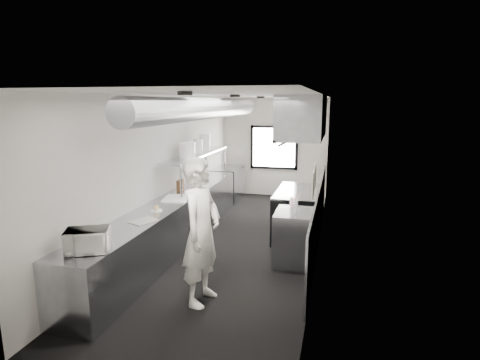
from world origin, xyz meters
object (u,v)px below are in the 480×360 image
Objects in this scene: microwave at (88,240)px; squeeze_bottle_c at (295,206)px; pass_shelf at (198,155)px; squeeze_bottle_d at (292,204)px; cutting_board at (176,198)px; squeeze_bottle_b at (293,209)px; knife_block at (180,186)px; deli_tub_a at (105,228)px; squeeze_bottle_e at (296,202)px; range at (297,213)px; squeeze_bottle_a at (291,211)px; prep_counter at (173,223)px; small_plate at (156,211)px; exhaust_hood at (303,117)px; bottle_station at (295,238)px; far_work_table at (228,184)px; plate_stack_b at (190,149)px; plate_stack_d at (205,142)px; plate_stack_a at (185,150)px; plate_stack_c at (198,146)px; line_cook at (201,232)px; deli_tub_b at (104,231)px.

squeeze_bottle_c is at bearing 22.00° from microwave.
pass_shelf reaches higher than squeeze_bottle_d.
cutting_board is 2.28m from squeeze_bottle_b.
knife_block is at bearing 156.09° from squeeze_bottle_b.
squeeze_bottle_e is (2.43, 1.93, 0.04)m from deli_tub_a.
range is 1.49m from squeeze_bottle_c.
cutting_board is at bearing 65.75° from microwave.
squeeze_bottle_a is at bearing -87.51° from range.
prep_counter is 2.34m from squeeze_bottle_e.
small_plate is 2.27m from squeeze_bottle_d.
bottle_station is (0.05, -1.40, -1.94)m from exhaust_hood.
far_work_table is 8.54× the size of deli_tub_a.
plate_stack_b is 0.94m from plate_stack_d.
plate_stack_a reaches higher than deli_tub_a.
cutting_board is 1.96× the size of plate_stack_c.
small_plate is at bearing -173.32° from squeeze_bottle_a.
prep_counter is at bearing 168.17° from squeeze_bottle_a.
squeeze_bottle_c is at bearing 82.23° from squeeze_bottle_b.
line_cook is at bearing -63.91° from plate_stack_a.
deli_tub_a is 2.85m from plate_stack_a.
deli_tub_a is 3.12m from plate_stack_b.
deli_tub_b is at bearing -90.71° from plate_stack_c.
microwave is 2.67m from cutting_board.
plate_stack_b reaches higher than prep_counter.
pass_shelf reaches higher than prep_counter.
plate_stack_d reaches higher than pass_shelf.
exhaust_hood reaches higher than bottle_station.
prep_counter is 0.48m from cutting_board.
knife_block reaches higher than small_plate.
squeeze_bottle_c is at bearing -37.56° from plate_stack_c.
exhaust_hood is at bearing -0.00° from range.
pass_shelf is 0.64m from plate_stack_d.
exhaust_hood is at bearing 90.49° from squeeze_bottle_a.
plate_stack_a is 0.29m from plate_stack_b.
exhaust_hood reaches higher than plate_stack_c.
squeeze_bottle_b reaches higher than range.
exhaust_hood is at bearing 35.09° from microwave.
range is 5.36× the size of plate_stack_a.
exhaust_hood is 2.44× the size of bottle_station.
small_plate is at bearing -85.62° from prep_counter.
squeeze_bottle_d is at bearing -34.61° from pass_shelf.
deli_tub_a is 2.99m from squeeze_bottle_d.
small_plate is at bearing -137.82° from range.
squeeze_bottle_a is at bearing -31.11° from line_cook.
squeeze_bottle_e is at bearing 19.54° from small_plate.
microwave is 3.28m from knife_block.
cutting_board is at bearing 172.35° from squeeze_bottle_c.
line_cook is at bearing -71.31° from plate_stack_d.
plate_stack_b is at bearing 88.49° from deli_tub_a.
squeeze_bottle_d is at bearing -59.46° from far_work_table.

